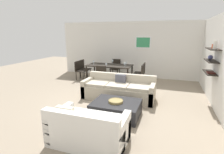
% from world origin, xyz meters
% --- Properties ---
extents(ground_plane, '(18.00, 18.00, 0.00)m').
position_xyz_m(ground_plane, '(0.00, 0.00, 0.00)').
color(ground_plane, gray).
extents(back_wall_unit, '(8.40, 0.09, 2.70)m').
position_xyz_m(back_wall_unit, '(0.30, 3.53, 1.35)').
color(back_wall_unit, silver).
rests_on(back_wall_unit, ground).
extents(right_wall_shelf_unit, '(0.34, 8.20, 2.70)m').
position_xyz_m(right_wall_shelf_unit, '(3.03, 0.60, 1.35)').
color(right_wall_shelf_unit, silver).
rests_on(right_wall_shelf_unit, ground).
extents(sofa_beige, '(2.37, 0.90, 0.78)m').
position_xyz_m(sofa_beige, '(0.15, 0.34, 0.29)').
color(sofa_beige, '#B2A893').
rests_on(sofa_beige, ground).
extents(loveseat_white, '(1.49, 0.90, 0.78)m').
position_xyz_m(loveseat_white, '(0.29, -2.27, 0.29)').
color(loveseat_white, white).
rests_on(loveseat_white, ground).
extents(coffee_table, '(1.23, 0.96, 0.38)m').
position_xyz_m(coffee_table, '(0.46, -0.94, 0.19)').
color(coffee_table, black).
rests_on(coffee_table, ground).
extents(decorative_bowl, '(0.39, 0.39, 0.06)m').
position_xyz_m(decorative_bowl, '(0.45, -0.96, 0.41)').
color(decorative_bowl, '#99844C').
rests_on(decorative_bowl, coffee_table).
extents(dining_table, '(2.02, 0.98, 0.75)m').
position_xyz_m(dining_table, '(-0.89, 2.31, 0.69)').
color(dining_table, black).
rests_on(dining_table, ground).
extents(dining_chair_foot, '(0.44, 0.44, 0.88)m').
position_xyz_m(dining_chair_foot, '(-0.89, 1.41, 0.50)').
color(dining_chair_foot, black).
rests_on(dining_chair_foot, ground).
extents(dining_chair_right_far, '(0.44, 0.44, 0.88)m').
position_xyz_m(dining_chair_right_far, '(0.53, 2.53, 0.50)').
color(dining_chair_right_far, black).
rests_on(dining_chair_right_far, ground).
extents(dining_chair_head, '(0.44, 0.44, 0.88)m').
position_xyz_m(dining_chair_head, '(-0.89, 3.20, 0.50)').
color(dining_chair_head, black).
rests_on(dining_chair_head, ground).
extents(dining_chair_left_far, '(0.44, 0.44, 0.88)m').
position_xyz_m(dining_chair_left_far, '(-2.30, 2.53, 0.50)').
color(dining_chair_left_far, black).
rests_on(dining_chair_left_far, ground).
extents(dining_chair_left_near, '(0.44, 0.44, 0.88)m').
position_xyz_m(dining_chair_left_near, '(-2.30, 2.09, 0.50)').
color(dining_chair_left_near, black).
rests_on(dining_chair_left_near, ground).
extents(dining_chair_right_near, '(0.44, 0.44, 0.88)m').
position_xyz_m(dining_chair_right_near, '(0.53, 2.09, 0.50)').
color(dining_chair_right_near, black).
rests_on(dining_chair_right_near, ground).
extents(wine_glass_head, '(0.06, 0.06, 0.19)m').
position_xyz_m(wine_glass_head, '(-0.89, 2.74, 0.88)').
color(wine_glass_head, silver).
rests_on(wine_glass_head, dining_table).
extents(wine_glass_foot, '(0.07, 0.07, 0.15)m').
position_xyz_m(wine_glass_foot, '(-0.89, 1.88, 0.85)').
color(wine_glass_foot, silver).
rests_on(wine_glass_foot, dining_table).
extents(wine_glass_right_far, '(0.07, 0.07, 0.16)m').
position_xyz_m(wine_glass_right_far, '(-0.16, 2.43, 0.86)').
color(wine_glass_right_far, silver).
rests_on(wine_glass_right_far, dining_table).
extents(wine_glass_right_near, '(0.07, 0.07, 0.16)m').
position_xyz_m(wine_glass_right_near, '(-0.16, 2.19, 0.87)').
color(wine_glass_right_near, silver).
rests_on(wine_glass_right_near, dining_table).
extents(wine_glass_left_near, '(0.07, 0.07, 0.18)m').
position_xyz_m(wine_glass_left_near, '(-1.62, 2.19, 0.88)').
color(wine_glass_left_near, silver).
rests_on(wine_glass_left_near, dining_table).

